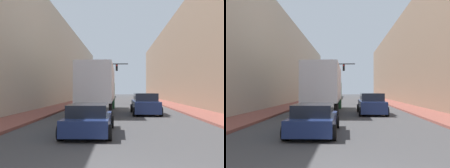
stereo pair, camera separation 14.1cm
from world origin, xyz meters
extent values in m
cube|color=brown|center=(6.59, 30.00, 0.07)|extent=(2.67, 80.00, 0.15)
cube|color=brown|center=(-6.59, 30.00, 0.07)|extent=(2.67, 80.00, 0.15)
cube|color=#846B56|center=(10.93, 30.00, 6.47)|extent=(6.00, 80.00, 12.94)
cube|color=#BCB29E|center=(-10.93, 30.00, 6.06)|extent=(6.00, 80.00, 12.13)
cube|color=silver|center=(-1.81, 16.57, 2.54)|extent=(2.54, 9.54, 2.87)
cube|color=black|center=(-1.81, 16.57, 0.95)|extent=(1.27, 9.54, 0.24)
cube|color=#1E512D|center=(-1.81, 22.50, 1.38)|extent=(2.54, 2.30, 2.76)
cylinder|color=black|center=(-2.93, 13.00, 0.50)|extent=(0.25, 1.00, 1.00)
cylinder|color=black|center=(-0.69, 13.00, 0.50)|extent=(0.25, 1.00, 1.00)
cylinder|color=black|center=(-2.93, 14.20, 0.50)|extent=(0.25, 1.00, 1.00)
cylinder|color=black|center=(-0.69, 14.20, 0.50)|extent=(0.25, 1.00, 1.00)
cylinder|color=black|center=(-2.93, 22.50, 0.50)|extent=(0.25, 1.00, 1.00)
cylinder|color=black|center=(-0.69, 22.50, 0.50)|extent=(0.25, 1.00, 1.00)
cube|color=navy|center=(-1.41, 7.08, 0.51)|extent=(1.90, 4.51, 0.66)
cube|color=#1E232D|center=(-1.41, 6.86, 1.10)|extent=(1.67, 2.48, 0.52)
cylinder|color=black|center=(-2.35, 8.64, 0.32)|extent=(0.25, 0.64, 0.64)
cylinder|color=black|center=(-0.46, 8.64, 0.32)|extent=(0.25, 0.64, 0.64)
cylinder|color=black|center=(-2.35, 5.43, 0.32)|extent=(0.25, 0.64, 0.64)
cylinder|color=black|center=(-0.46, 5.43, 0.32)|extent=(0.25, 0.64, 0.64)
cube|color=navy|center=(2.06, 16.09, 0.64)|extent=(1.98, 4.75, 0.90)
cube|color=#1E232D|center=(2.06, 15.86, 1.40)|extent=(1.74, 2.61, 0.62)
cylinder|color=black|center=(1.07, 17.77, 0.35)|extent=(0.25, 0.70, 0.70)
cylinder|color=black|center=(3.05, 17.77, 0.35)|extent=(0.25, 0.70, 0.70)
cylinder|color=black|center=(1.07, 14.32, 0.35)|extent=(0.25, 0.70, 0.70)
cylinder|color=black|center=(3.05, 14.32, 0.35)|extent=(0.25, 0.70, 0.70)
cylinder|color=black|center=(-5.10, 30.25, 2.94)|extent=(0.20, 0.20, 5.87)
cube|color=black|center=(-1.96, 30.25, 5.57)|extent=(6.28, 0.12, 0.12)
cube|color=black|center=(-3.53, 30.25, 5.06)|extent=(0.30, 0.24, 0.90)
sphere|color=red|center=(-3.53, 30.11, 5.06)|extent=(0.18, 0.18, 0.18)
cube|color=black|center=(-1.96, 30.25, 5.06)|extent=(0.30, 0.24, 0.90)
sphere|color=gold|center=(-1.96, 30.11, 4.78)|extent=(0.18, 0.18, 0.18)
cube|color=black|center=(-0.40, 30.25, 5.06)|extent=(0.30, 0.24, 0.90)
sphere|color=red|center=(-0.40, 30.11, 5.34)|extent=(0.18, 0.18, 0.18)
camera|label=1|loc=(-0.05, -4.37, 2.01)|focal=40.00mm
camera|label=2|loc=(0.10, -4.37, 2.01)|focal=40.00mm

